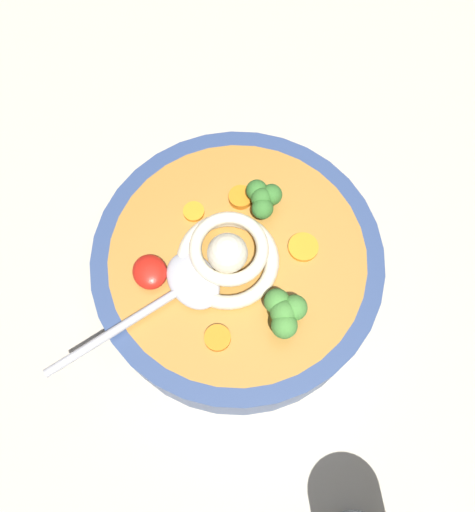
{
  "coord_description": "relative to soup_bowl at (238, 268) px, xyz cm",
  "views": [
    {
      "loc": [
        -14.76,
        9.95,
        58.18
      ],
      "look_at": [
        1.94,
        2.03,
        10.93
      ],
      "focal_mm": 37.6,
      "sensor_mm": 36.0,
      "label": 1
    }
  ],
  "objects": [
    {
      "name": "carrot_slice_rear",
      "position": [
        5.33,
        -2.87,
        3.71
      ],
      "size": [
        2.39,
        2.39,
        0.76
      ],
      "primitive_type": "cylinder",
      "color": "orange",
      "rests_on": "soup_bowl"
    },
    {
      "name": "soup_spoon",
      "position": [
        -0.92,
        6.22,
        4.13
      ],
      "size": [
        6.58,
        17.51,
        1.6
      ],
      "rotation": [
        0.0,
        0.0,
        1.72
      ],
      "color": "#B7B7BC",
      "rests_on": "soup_bowl"
    },
    {
      "name": "table_slab",
      "position": [
        -1.94,
        -2.03,
        -5.58
      ],
      "size": [
        113.84,
        113.84,
        4.04
      ],
      "primitive_type": "cube",
      "color": "#BCB29E",
      "rests_on": "ground"
    },
    {
      "name": "broccoli_floret_beside_noodles",
      "position": [
        3.58,
        -4.38,
        5.34
      ],
      "size": [
        4.06,
        3.49,
        3.21
      ],
      "color": "#7A9E60",
      "rests_on": "soup_bowl"
    },
    {
      "name": "carrot_slice_extra_b",
      "position": [
        -6.41,
        5.01,
        3.63
      ],
      "size": [
        2.39,
        2.39,
        0.6
      ],
      "primitive_type": "cylinder",
      "color": "orange",
      "rests_on": "soup_bowl"
    },
    {
      "name": "carrot_slice_beside_chili",
      "position": [
        -2.22,
        -5.99,
        3.57
      ],
      "size": [
        2.89,
        2.89,
        0.47
      ],
      "primitive_type": "cylinder",
      "color": "orange",
      "rests_on": "soup_bowl"
    },
    {
      "name": "chili_sauce_dollop",
      "position": [
        1.77,
        8.11,
        4.12
      ],
      "size": [
        3.5,
        3.15,
        1.58
      ],
      "primitive_type": "ellipsoid",
      "color": "red",
      "rests_on": "soup_bowl"
    },
    {
      "name": "broccoli_floret_right",
      "position": [
        -7.25,
        -1.09,
        5.57
      ],
      "size": [
        4.53,
        3.89,
        3.58
      ],
      "color": "#7A9E60",
      "rests_on": "soup_bowl"
    },
    {
      "name": "carrot_slice_extra_a",
      "position": [
        5.95,
        1.91,
        3.56
      ],
      "size": [
        2.08,
        2.08,
        0.45
      ],
      "primitive_type": "cylinder",
      "color": "orange",
      "rests_on": "soup_bowl"
    },
    {
      "name": "noodle_pile",
      "position": [
        -0.03,
        0.98,
        4.66
      ],
      "size": [
        10.58,
        10.37,
        4.25
      ],
      "color": "beige",
      "rests_on": "soup_bowl"
    },
    {
      "name": "soup_bowl",
      "position": [
        0.0,
        0.0,
        0.0
      ],
      "size": [
        27.97,
        27.97,
        6.89
      ],
      "color": "#334775",
      "rests_on": "table_slab"
    }
  ]
}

